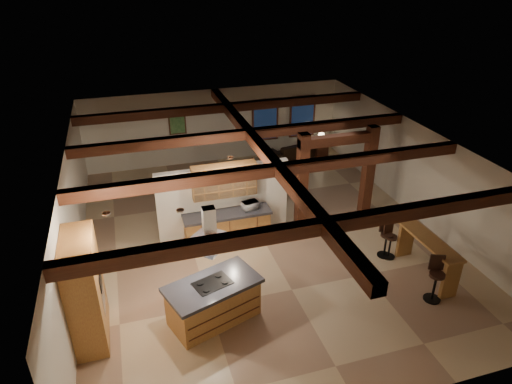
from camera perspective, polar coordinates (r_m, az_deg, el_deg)
ground at (r=13.47m, az=0.73°, el=-5.67°), size 12.00×12.00×0.00m
room_walls at (r=12.58m, az=0.78°, el=1.13°), size 12.00×12.00×12.00m
ceiling_beams at (r=12.18m, az=0.81°, el=5.27°), size 10.00×12.00×0.28m
timber_posts at (r=13.89m, az=10.05°, el=3.25°), size 2.50×0.30×2.90m
partition_wall at (r=13.10m, az=-4.08°, el=-1.17°), size 3.80×0.18×2.20m
pantry_cabinet at (r=10.28m, az=-20.56°, el=-11.43°), size 0.67×1.60×2.40m
back_counter at (r=13.08m, az=-3.60°, el=-4.36°), size 2.50×0.66×0.94m
upper_display_cabinet at (r=12.59m, az=-3.99°, el=1.43°), size 1.80×0.36×0.95m
range_hood at (r=9.71m, az=-5.67°, el=-7.73°), size 1.10×1.10×1.40m
back_windows at (r=18.74m, az=3.51°, el=9.18°), size 2.70×0.07×1.70m
framed_art at (r=17.72m, az=-9.80°, el=8.42°), size 0.65×0.05×0.85m
recessed_cans at (r=9.93m, az=-9.82°, el=0.14°), size 3.16×2.46×0.03m
kitchen_island at (r=10.49m, az=-5.34°, el=-13.41°), size 2.30×1.70×1.02m
dining_table at (r=15.61m, az=0.22°, el=0.68°), size 1.98×1.28×0.66m
sofa at (r=18.74m, az=4.91°, el=5.28°), size 2.33×1.35×0.64m
microwave at (r=12.93m, az=-0.73°, el=-1.69°), size 0.50×0.40×0.25m
bar_counter at (r=12.39m, az=20.70°, el=-6.96°), size 0.54×2.04×1.07m
side_table at (r=18.98m, az=8.06°, el=5.38°), size 0.52×0.52×0.63m
table_lamp at (r=18.78m, az=8.17°, el=6.98°), size 0.30×0.30×0.36m
bar_stool_a at (r=11.72m, az=21.52°, el=-10.03°), size 0.44×0.45×1.17m
bar_stool_b at (r=12.91m, az=15.89°, el=-5.58°), size 0.37×0.38×1.07m
bar_stool_c at (r=12.90m, az=16.37°, el=-5.82°), size 0.36×0.37×1.02m
dining_chairs at (r=15.49m, az=0.23°, el=1.60°), size 2.38×2.38×1.19m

